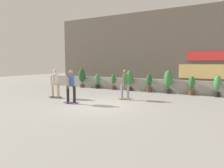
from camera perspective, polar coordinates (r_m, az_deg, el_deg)
ground_plane at (r=10.32m, az=-4.05°, el=-5.71°), size 48.00×48.00×0.00m
planter_wall at (r=15.58m, az=8.03°, el=-0.19°), size 18.00×0.40×0.90m
building_backdrop at (r=19.32m, az=12.47°, el=9.19°), size 20.00×2.08×6.50m
potted_plant_0 at (r=17.65m, az=-8.27°, el=2.11°), size 0.56×0.56×1.60m
potted_plant_1 at (r=16.79m, az=-4.06°, el=0.94°), size 0.37×0.37×1.21m
potted_plant_2 at (r=16.04m, az=0.36°, el=0.65°), size 0.36×0.36×1.18m
potted_plant_3 at (r=15.41m, az=4.87°, el=1.42°), size 0.52×0.52×1.52m
potted_plant_4 at (r=14.88m, az=10.11°, el=0.53°), size 0.41×0.41×1.29m
potted_plant_5 at (r=14.49m, az=15.15°, el=1.10°), size 0.55×0.55×1.57m
potted_plant_6 at (r=14.23m, az=21.03°, el=-0.23°), size 0.38×0.38×1.23m
potted_plant_7 at (r=14.10m, az=26.96°, el=-0.22°), size 0.42×0.42×1.32m
skater_by_wall_right at (r=11.60m, az=3.59°, el=0.26°), size 0.82×0.55×1.70m
skater_foreground at (r=12.55m, az=-15.31°, el=0.49°), size 0.82×0.54×1.70m
skater_mid_plaza at (r=10.62m, az=-11.20°, el=-0.35°), size 0.82×0.55×1.70m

